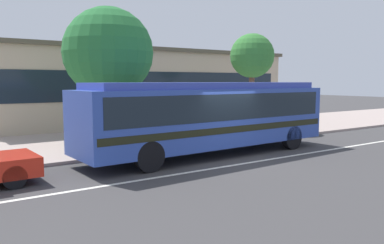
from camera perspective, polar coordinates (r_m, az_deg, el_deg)
ground_plane at (r=14.23m, az=5.39°, el=-5.59°), size 120.00×120.00×0.00m
sidewalk_slab at (r=19.62m, az=-6.94°, el=-2.22°), size 60.00×8.00×0.12m
lane_stripe_center at (r=13.64m, az=7.55°, el=-6.12°), size 56.00×0.16×0.01m
transit_bus at (r=14.96m, az=2.70°, el=1.34°), size 10.63×2.94×2.82m
pedestrian_waiting_near_sign at (r=19.12m, az=4.73°, el=0.82°), size 0.38×0.38×1.72m
pedestrian_walking_along_curb at (r=17.17m, az=-8.41°, el=-0.07°), size 0.47×0.47×1.61m
pedestrian_standing_by_tree at (r=15.59m, az=-7.01°, el=-0.75°), size 0.40×0.40×1.57m
street_tree_near_stop at (r=17.56m, az=-12.26°, el=9.97°), size 3.94×3.94×5.97m
street_tree_mid_block at (r=22.55m, az=8.86°, el=9.52°), size 2.51×2.51×5.45m
station_building at (r=27.39m, az=-8.00°, el=5.21°), size 20.92×7.49×4.97m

